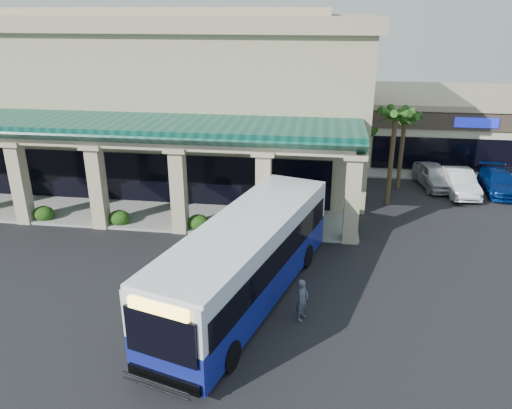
# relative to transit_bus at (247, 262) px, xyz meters

# --- Properties ---
(ground) EXTENTS (110.00, 110.00, 0.00)m
(ground) POSITION_rel_transit_bus_xyz_m (-1.60, 1.00, -1.77)
(ground) COLOR black
(main_building) EXTENTS (30.80, 14.80, 11.35)m
(main_building) POSITION_rel_transit_bus_xyz_m (-9.60, 17.00, 3.91)
(main_building) COLOR tan
(main_building) RESTS_ON ground
(arcade) EXTENTS (30.00, 6.20, 5.70)m
(arcade) POSITION_rel_transit_bus_xyz_m (-9.60, 7.80, 1.08)
(arcade) COLOR #0A3E34
(arcade) RESTS_ON ground
(strip_mall) EXTENTS (22.50, 12.50, 4.90)m
(strip_mall) POSITION_rel_transit_bus_xyz_m (16.40, 25.00, 0.68)
(strip_mall) COLOR beige
(strip_mall) RESTS_ON ground
(palm_0) EXTENTS (2.40, 2.40, 6.60)m
(palm_0) POSITION_rel_transit_bus_xyz_m (6.90, 12.00, 1.53)
(palm_0) COLOR #1F4412
(palm_0) RESTS_ON ground
(palm_1) EXTENTS (2.40, 2.40, 5.80)m
(palm_1) POSITION_rel_transit_bus_xyz_m (7.90, 15.00, 1.13)
(palm_1) COLOR #1F4412
(palm_1) RESTS_ON ground
(broadleaf_tree) EXTENTS (2.60, 2.60, 4.81)m
(broadleaf_tree) POSITION_rel_transit_bus_xyz_m (5.90, 20.00, 0.64)
(broadleaf_tree) COLOR #1B400E
(broadleaf_tree) RESTS_ON ground
(transit_bus) EXTENTS (6.35, 12.96, 3.53)m
(transit_bus) POSITION_rel_transit_bus_xyz_m (0.00, 0.00, 0.00)
(transit_bus) COLOR navy
(transit_bus) RESTS_ON ground
(pedestrian) EXTENTS (0.62, 0.73, 1.71)m
(pedestrian) POSITION_rel_transit_bus_xyz_m (2.34, -1.08, -0.91)
(pedestrian) COLOR #48515E
(pedestrian) RESTS_ON ground
(car_silver) EXTENTS (2.61, 4.82, 1.56)m
(car_silver) POSITION_rel_transit_bus_xyz_m (10.31, 15.67, -0.99)
(car_silver) COLOR #B4B4BD
(car_silver) RESTS_ON ground
(car_white) EXTENTS (1.91, 4.85, 1.57)m
(car_white) POSITION_rel_transit_bus_xyz_m (11.66, 14.50, -0.98)
(car_white) COLOR white
(car_white) RESTS_ON ground
(car_red) EXTENTS (2.24, 4.99, 1.42)m
(car_red) POSITION_rel_transit_bus_xyz_m (14.35, 15.13, -1.06)
(car_red) COLOR navy
(car_red) RESTS_ON ground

